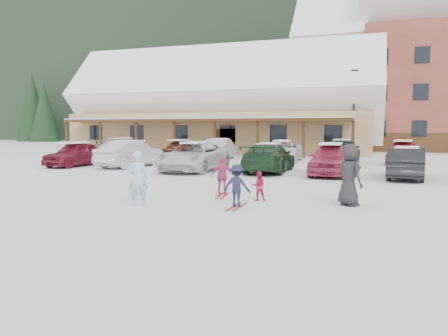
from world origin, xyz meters
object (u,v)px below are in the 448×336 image
(parked_car_0, at_px, (76,154))
(parked_car_7, at_px, (121,148))
(parked_car_8, at_px, (179,149))
(lamp_post, at_px, (354,108))
(day_lodge, at_px, (222,111))
(child_navy, at_px, (237,186))
(adult_skier, at_px, (138,179))
(parked_car_1, at_px, (130,154))
(toddler_red, at_px, (258,186))
(parked_car_5, at_px, (407,163))
(parked_car_11, at_px, (342,152))
(parked_car_9, at_px, (220,149))
(parked_car_12, at_px, (403,152))
(bystander_dark, at_px, (350,175))
(parked_car_2, at_px, (194,157))
(parked_car_3, at_px, (269,158))
(parked_car_4, at_px, (330,159))
(parked_car_10, at_px, (282,151))
(child_magenta, at_px, (223,176))

(parked_car_0, height_order, parked_car_7, parked_car_7)
(parked_car_8, bearing_deg, lamp_post, 35.39)
(day_lodge, relative_size, child_navy, 23.08)
(adult_skier, distance_m, parked_car_1, 13.11)
(lamp_post, relative_size, toddler_red, 7.35)
(parked_car_5, distance_m, parked_car_11, 8.35)
(child_navy, distance_m, parked_car_9, 18.72)
(parked_car_12, bearing_deg, lamp_post, 121.06)
(toddler_red, distance_m, parked_car_0, 15.83)
(adult_skier, relative_size, child_navy, 1.30)
(bystander_dark, relative_size, parked_car_1, 0.40)
(parked_car_2, relative_size, parked_car_3, 1.07)
(toddler_red, bearing_deg, adult_skier, 12.05)
(parked_car_0, bearing_deg, adult_skier, -40.32)
(parked_car_3, xyz_separation_m, parked_car_8, (-8.69, 7.83, -0.06))
(adult_skier, height_order, parked_car_4, adult_skier)
(day_lodge, bearing_deg, parked_car_8, -89.20)
(day_lodge, xyz_separation_m, parked_car_1, (0.48, -18.03, -3.18))
(bystander_dark, distance_m, parked_car_4, 8.36)
(parked_car_1, xyz_separation_m, parked_car_11, (11.61, 6.55, -0.00))
(toddler_red, relative_size, parked_car_10, 0.18)
(lamp_post, height_order, parked_car_1, lamp_post)
(bystander_dark, height_order, parked_car_8, bystander_dark)
(child_magenta, relative_size, parked_car_10, 0.26)
(parked_car_7, distance_m, parked_car_11, 16.39)
(toddler_red, bearing_deg, parked_car_2, -77.53)
(parked_car_4, bearing_deg, parked_car_1, 176.19)
(parked_car_0, bearing_deg, day_lodge, 86.64)
(child_magenta, bearing_deg, parked_car_12, -121.43)
(lamp_post, bearing_deg, parked_car_0, -135.24)
(parked_car_1, relative_size, parked_car_7, 0.91)
(lamp_post, distance_m, parked_car_0, 21.85)
(parked_car_0, xyz_separation_m, parked_car_12, (18.68, 7.58, 0.03))
(parked_car_1, relative_size, parked_car_2, 0.85)
(day_lodge, bearing_deg, parked_car_0, -98.84)
(bystander_dark, xyz_separation_m, parked_car_0, (-16.19, 8.45, -0.20))
(parked_car_2, distance_m, parked_car_9, 8.16)
(parked_car_8, bearing_deg, parked_car_2, -55.06)
(parked_car_5, distance_m, parked_car_9, 14.47)
(parked_car_4, bearing_deg, parked_car_3, 170.39)
(parked_car_0, height_order, parked_car_2, parked_car_2)
(day_lodge, relative_size, parked_car_5, 6.69)
(parked_car_12, bearing_deg, parked_car_11, -165.94)
(parked_car_0, relative_size, parked_car_10, 0.82)
(child_navy, height_order, parked_car_11, parked_car_11)
(parked_car_3, height_order, parked_car_5, parked_car_3)
(toddler_red, bearing_deg, child_magenta, -43.16)
(parked_car_9, bearing_deg, parked_car_3, 119.96)
(bystander_dark, bearing_deg, adult_skier, 69.22)
(toddler_red, bearing_deg, parked_car_12, -130.29)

